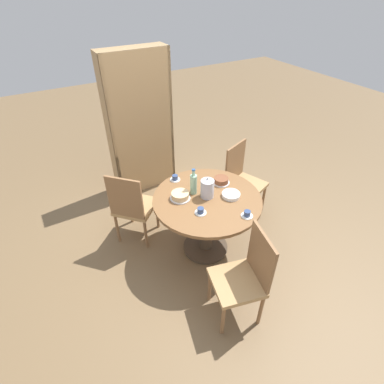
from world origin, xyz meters
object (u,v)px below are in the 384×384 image
object	(u,v)px
cup_a	(175,178)
cup_b	(201,211)
cake_main	(180,196)
chair_b	(133,206)
water_bottle	(193,184)
cup_c	(247,214)
bookshelf	(141,128)
cake_second	(221,181)
coffee_pot	(207,188)
chair_c	(244,276)
chair_a	(242,179)

from	to	relation	value
cup_a	cup_b	bearing A→B (deg)	-94.22
cake_main	cup_b	size ratio (longest dim) A/B	1.82
chair_b	water_bottle	distance (m)	0.78
cake_main	cup_b	distance (m)	0.31
water_bottle	cup_c	world-z (taller)	water_bottle
bookshelf	cake_second	xyz separation A→B (m)	(0.36, -1.40, -0.14)
bookshelf	coffee_pot	bearing A→B (deg)	93.56
bookshelf	coffee_pot	size ratio (longest dim) A/B	8.01
cake_second	cup_c	bearing A→B (deg)	-99.60
water_bottle	coffee_pot	bearing A→B (deg)	-52.85
chair_c	cake_second	size ratio (longest dim) A/B	5.09
cup_b	cup_a	bearing A→B (deg)	85.78
chair_c	coffee_pot	distance (m)	0.94
cake_second	cup_b	xyz separation A→B (m)	(-0.46, -0.32, -0.01)
water_bottle	cake_main	distance (m)	0.19
chair_a	bookshelf	distance (m)	1.52
chair_a	chair_c	world-z (taller)	same
water_bottle	cup_c	distance (m)	0.64
chair_a	bookshelf	world-z (taller)	bookshelf
coffee_pot	cup_c	distance (m)	0.49
chair_a	chair_b	distance (m)	1.41
chair_b	bookshelf	xyz separation A→B (m)	(0.55, 1.00, 0.41)
chair_b	cup_c	xyz separation A→B (m)	(0.81, -0.99, 0.27)
cake_second	coffee_pot	bearing A→B (deg)	-154.33
chair_a	cake_main	size ratio (longest dim) A/B	4.51
bookshelf	water_bottle	distance (m)	1.41
bookshelf	cake_main	distance (m)	1.44
coffee_pot	water_bottle	world-z (taller)	water_bottle
cup_a	cup_c	bearing A→B (deg)	-70.48
bookshelf	cup_c	world-z (taller)	bookshelf
cup_c	cup_a	bearing A→B (deg)	109.52
water_bottle	cake_second	bearing A→B (deg)	0.70
cake_second	cup_b	distance (m)	0.56
chair_b	cup_a	xyz separation A→B (m)	(0.50, -0.10, 0.27)
chair_b	cup_b	bearing A→B (deg)	167.97
water_bottle	cake_second	distance (m)	0.37
bookshelf	coffee_pot	distance (m)	1.54
chair_b	cup_b	size ratio (longest dim) A/B	8.22
chair_b	coffee_pot	xyz separation A→B (m)	(0.65, -0.53, 0.35)
bookshelf	cake_main	world-z (taller)	bookshelf
cake_main	cake_second	xyz separation A→B (m)	(0.52, 0.02, -0.00)
water_bottle	chair_c	bearing A→B (deg)	-93.34
water_bottle	cup_c	xyz separation A→B (m)	(0.26, -0.58, -0.10)
bookshelf	water_bottle	xyz separation A→B (m)	(0.00, -1.41, -0.05)
chair_b	cup_a	size ratio (longest dim) A/B	8.22
chair_a	cup_c	world-z (taller)	chair_a
chair_b	cup_a	bearing A→B (deg)	-145.30
bookshelf	chair_b	bearing A→B (deg)	60.98
bookshelf	water_bottle	size ratio (longest dim) A/B	6.50
chair_c	cup_c	xyz separation A→B (m)	(0.31, 0.41, 0.27)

